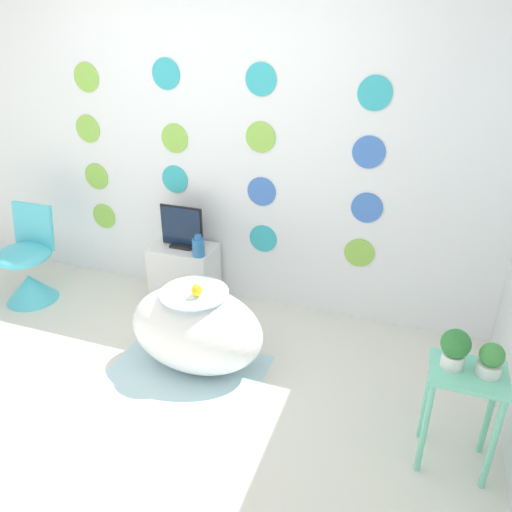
# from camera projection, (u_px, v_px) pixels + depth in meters

# --- Properties ---
(ground_plane) EXTENTS (12.00, 12.00, 0.00)m
(ground_plane) POSITION_uv_depth(u_px,v_px,m) (110.00, 429.00, 2.84)
(ground_plane) COLOR silver
(wall_back_dotted) EXTENTS (5.20, 0.05, 2.60)m
(wall_back_dotted) POSITION_uv_depth(u_px,v_px,m) (218.00, 139.00, 3.67)
(wall_back_dotted) COLOR white
(wall_back_dotted) RESTS_ON ground_plane
(rug) EXTENTS (1.01, 0.71, 0.01)m
(rug) POSITION_uv_depth(u_px,v_px,m) (186.00, 372.00, 3.29)
(rug) COLOR silver
(rug) RESTS_ON ground_plane
(bathtub) EXTENTS (0.89, 0.53, 0.59)m
(bathtub) POSITION_uv_depth(u_px,v_px,m) (197.00, 329.00, 3.22)
(bathtub) COLOR white
(bathtub) RESTS_ON ground_plane
(rubber_duck) EXTENTS (0.07, 0.08, 0.08)m
(rubber_duck) POSITION_uv_depth(u_px,v_px,m) (197.00, 290.00, 3.02)
(rubber_duck) COLOR yellow
(rubber_duck) RESTS_ON bathtub
(chair) EXTENTS (0.43, 0.43, 0.78)m
(chair) POSITION_uv_depth(u_px,v_px,m) (28.00, 270.00, 4.03)
(chair) COLOR #4CC6DB
(chair) RESTS_ON ground_plane
(tv_cabinet) EXTENTS (0.50, 0.33, 0.48)m
(tv_cabinet) POSITION_uv_depth(u_px,v_px,m) (185.00, 274.00, 4.03)
(tv_cabinet) COLOR silver
(tv_cabinet) RESTS_ON ground_plane
(tv) EXTENTS (0.35, 0.12, 0.34)m
(tv) POSITION_uv_depth(u_px,v_px,m) (182.00, 229.00, 3.86)
(tv) COLOR black
(tv) RESTS_ON tv_cabinet
(vase) EXTENTS (0.09, 0.09, 0.17)m
(vase) POSITION_uv_depth(u_px,v_px,m) (198.00, 247.00, 3.74)
(vase) COLOR #2D72B7
(vase) RESTS_ON tv_cabinet
(side_table) EXTENTS (0.36, 0.29, 0.59)m
(side_table) POSITION_uv_depth(u_px,v_px,m) (463.00, 396.00, 2.46)
(side_table) COLOR #72D8B7
(side_table) RESTS_ON ground_plane
(potted_plant_left) EXTENTS (0.14, 0.14, 0.21)m
(potted_plant_left) POSITION_uv_depth(u_px,v_px,m) (455.00, 348.00, 2.37)
(potted_plant_left) COLOR white
(potted_plant_left) RESTS_ON side_table
(potted_plant_right) EXTENTS (0.12, 0.12, 0.17)m
(potted_plant_right) POSITION_uv_depth(u_px,v_px,m) (491.00, 360.00, 2.34)
(potted_plant_right) COLOR white
(potted_plant_right) RESTS_ON side_table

